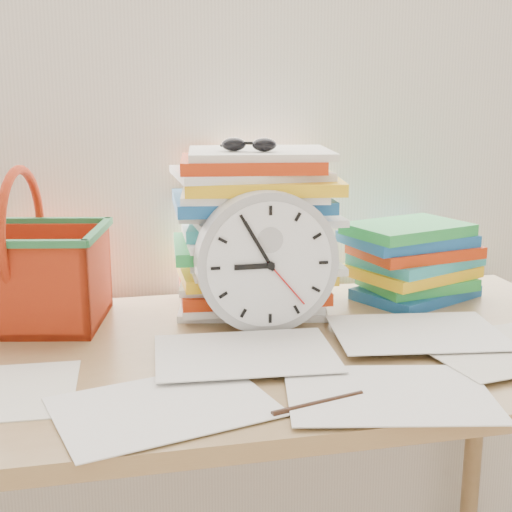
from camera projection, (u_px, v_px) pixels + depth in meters
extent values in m
cube|color=silver|center=(205.00, 14.00, 1.51)|extent=(4.00, 0.04, 2.70)
cube|color=white|center=(207.00, 38.00, 1.50)|extent=(2.40, 0.01, 2.50)
cube|color=olive|center=(243.00, 354.00, 1.27)|extent=(1.40, 0.70, 0.03)
cylinder|color=olive|center=(475.00, 431.00, 1.78)|extent=(0.04, 0.04, 0.72)
cylinder|color=#B0B0B0|center=(267.00, 261.00, 1.32)|extent=(0.27, 0.05, 0.27)
cylinder|color=black|center=(318.00, 404.00, 1.03)|extent=(0.15, 0.05, 0.01)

